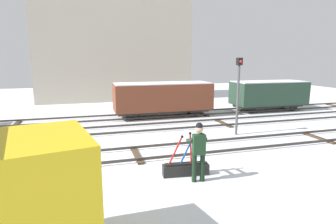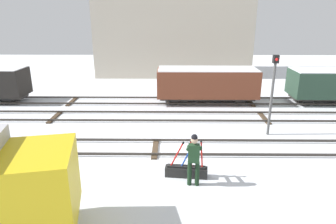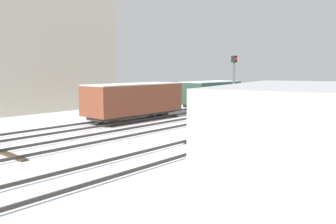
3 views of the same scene
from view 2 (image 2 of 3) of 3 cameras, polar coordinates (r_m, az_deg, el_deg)
The scene contains 10 objects.
ground_plane at distance 13.27m, azimuth -2.42°, elevation -7.02°, with size 60.00×60.00×0.00m, color silver.
track_main_line at distance 13.22m, azimuth -2.42°, elevation -6.59°, with size 44.00×1.94×0.18m.
track_siding_near at distance 16.98m, azimuth -1.72°, elevation -0.80°, with size 44.00×1.94×0.18m.
track_siding_far at distance 19.95m, azimuth -1.36°, elevation 2.14°, with size 44.00×1.94×0.18m.
switch_lever_frame at distance 11.16m, azimuth 3.48°, elevation -10.82°, with size 1.55×0.53×1.45m.
rail_worker at distance 10.31m, azimuth 4.88°, elevation -8.27°, with size 0.59×0.75×1.88m.
signal_post at distance 14.88m, azimuth 19.06°, elevation 4.39°, with size 0.24×0.32×3.83m.
apartment_building at distance 29.51m, azimuth 0.96°, elevation 18.71°, with size 14.12×6.23×11.72m.
freight_car_back_track at distance 22.24m, azimuth 28.69°, elevation 4.65°, with size 5.42×2.30×2.18m.
freight_car_far_end at distance 19.77m, azimuth 7.34°, elevation 5.42°, with size 6.36×2.21×2.25m.
Camera 2 is at (0.69, -11.97, 5.69)m, focal length 32.48 mm.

